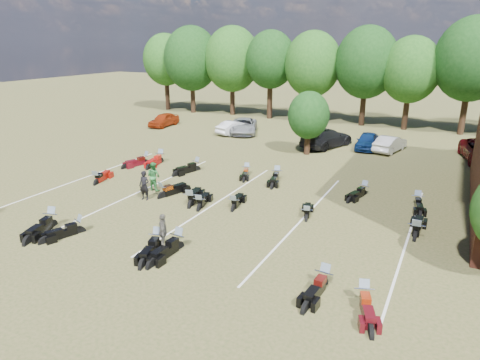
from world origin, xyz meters
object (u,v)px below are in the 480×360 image
Objects in this scene: person_black at (144,186)px; motorcycle_7 at (97,184)px; car_4 at (367,141)px; car_0 at (164,120)px; person_green at (154,176)px; motorcycle_14 at (146,164)px; person_grey at (163,232)px; motorcycle_3 at (157,248)px.

person_black is 4.61m from motorcycle_7.
car_4 reaches higher than motorcycle_7.
car_0 is 20.22m from person_green.
person_black is at bearing -118.71° from car_4.
motorcycle_7 is 5.05m from motorcycle_14.
car_4 is at bearing -48.61° from person_grey.
motorcycle_3 is at bearing -103.91° from car_4.
person_black is 6.36m from person_grey.
motorcycle_7 is at bearing 15.66° from person_green.
car_4 is at bearing -2.81° from car_0.
car_0 reaches higher than motorcycle_14.
person_green reaches higher than person_black.
person_green is (11.64, -16.54, 0.19)m from car_0.
motorcycle_14 is (-4.14, 4.29, -0.87)m from person_green.
person_grey is at bearing -9.18° from motorcycle_3.
motorcycle_3 is at bearing -30.37° from motorcycle_14.
motorcycle_14 is (-4.68, 5.82, -0.84)m from person_black.
person_black is 1.03× the size of person_grey.
person_grey is 0.70× the size of motorcycle_14.
person_black is 0.96× the size of person_green.
car_0 is at bearing 109.12° from motorcycle_3.
person_black is at bearing 114.48° from person_green.
car_4 is 19.80m from person_black.
person_grey reaches higher than car_4.
car_4 reaches higher than motorcycle_14.
motorcycle_14 reaches higher than motorcycle_7.
car_0 is 2.39× the size of person_black.
person_green reaches higher than person_grey.
car_0 is at bearing -81.51° from motorcycle_7.
person_grey is 0.88m from motorcycle_3.
person_green is at bearing -56.91° from car_0.
person_grey reaches higher than motorcycle_7.
motorcycle_7 is (-4.46, 0.78, -0.84)m from person_black.
person_grey is at bearing -29.22° from motorcycle_14.
car_4 is at bearing 61.66° from motorcycle_3.
motorcycle_3 is at bearing 133.57° from motorcycle_7.
person_green is at bearing 103.47° from person_black.
motorcycle_3 is (-0.33, -0.05, -0.81)m from person_grey.
person_green is 0.78× the size of motorcycle_7.
car_4 is 18.71m from person_green.
motorcycle_7 is (-13.17, -17.01, -0.67)m from car_4.
motorcycle_3 is 13.62m from motorcycle_14.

